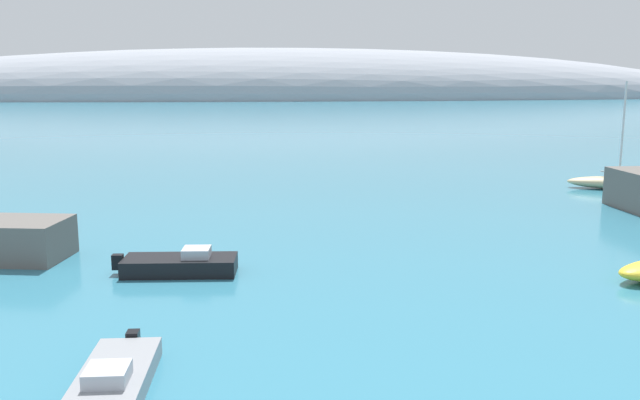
# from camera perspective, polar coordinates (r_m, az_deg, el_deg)

# --- Properties ---
(distant_ridge) EXTENTS (345.09, 66.43, 37.10)m
(distant_ridge) POSITION_cam_1_polar(r_m,az_deg,el_deg) (257.76, -3.07, 8.52)
(distant_ridge) COLOR #999EA8
(distant_ridge) RESTS_ON ground
(sailboat_sand_near_shore) EXTENTS (7.39, 4.36, 7.85)m
(sailboat_sand_near_shore) POSITION_cam_1_polar(r_m,az_deg,el_deg) (54.59, 23.79, 1.37)
(sailboat_sand_near_shore) COLOR #C6B284
(sailboat_sand_near_shore) RESTS_ON water
(motorboat_grey_alongside_breakwater) EXTENTS (1.97, 5.09, 0.94)m
(motorboat_grey_alongside_breakwater) POSITION_cam_1_polar(r_m,az_deg,el_deg) (19.36, -16.90, -14.17)
(motorboat_grey_alongside_breakwater) COLOR gray
(motorboat_grey_alongside_breakwater) RESTS_ON water
(motorboat_black_outer) EXTENTS (5.25, 2.26, 1.11)m
(motorboat_black_outer) POSITION_cam_1_polar(r_m,az_deg,el_deg) (29.32, -11.64, -5.31)
(motorboat_black_outer) COLOR black
(motorboat_black_outer) RESTS_ON water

